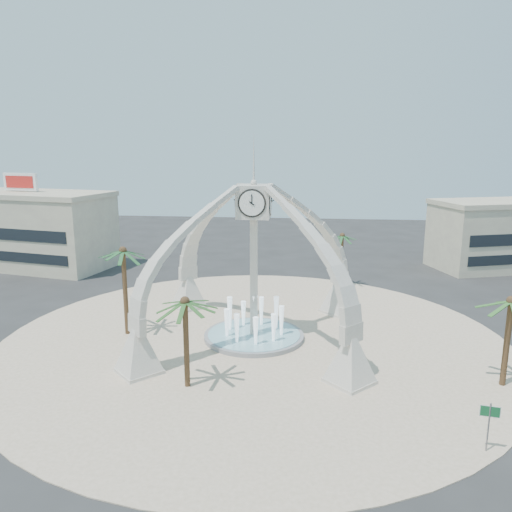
# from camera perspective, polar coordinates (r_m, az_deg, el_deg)

# --- Properties ---
(ground) EXTENTS (140.00, 140.00, 0.00)m
(ground) POSITION_cam_1_polar(r_m,az_deg,el_deg) (40.66, -0.24, -9.42)
(ground) COLOR #282828
(ground) RESTS_ON ground
(plaza) EXTENTS (40.00, 40.00, 0.06)m
(plaza) POSITION_cam_1_polar(r_m,az_deg,el_deg) (40.65, -0.24, -9.38)
(plaza) COLOR beige
(plaza) RESTS_ON ground
(clock_tower) EXTENTS (17.94, 17.94, 16.30)m
(clock_tower) POSITION_cam_1_polar(r_m,az_deg,el_deg) (38.73, -0.25, -0.46)
(clock_tower) COLOR beige
(clock_tower) RESTS_ON ground
(fountain) EXTENTS (8.00, 8.00, 3.62)m
(fountain) POSITION_cam_1_polar(r_m,az_deg,el_deg) (40.56, -0.24, -9.04)
(fountain) COLOR gray
(fountain) RESTS_ON ground
(building_nw) EXTENTS (23.75, 13.73, 11.90)m
(building_nw) POSITION_cam_1_polar(r_m,az_deg,el_deg) (70.45, -24.87, 2.84)
(building_nw) COLOR beige
(building_nw) RESTS_ON ground
(palm_east) EXTENTS (5.02, 5.02, 6.46)m
(palm_east) POSITION_cam_1_polar(r_m,az_deg,el_deg) (35.00, 27.17, -4.73)
(palm_east) COLOR brown
(palm_east) RESTS_ON ground
(palm_west) EXTENTS (4.62, 4.62, 7.79)m
(palm_west) POSITION_cam_1_polar(r_m,az_deg,el_deg) (41.01, -14.97, 0.43)
(palm_west) COLOR brown
(palm_west) RESTS_ON ground
(palm_north) EXTENTS (4.27, 4.27, 6.41)m
(palm_north) POSITION_cam_1_polar(r_m,az_deg,el_deg) (54.69, 9.83, 2.23)
(palm_north) COLOR brown
(palm_north) RESTS_ON ground
(palm_south) EXTENTS (4.43, 4.43, 6.46)m
(palm_south) POSITION_cam_1_polar(r_m,az_deg,el_deg) (31.32, -8.12, -5.30)
(palm_south) COLOR brown
(palm_south) RESTS_ON ground
(street_sign) EXTENTS (0.97, 0.19, 2.67)m
(street_sign) POSITION_cam_1_polar(r_m,az_deg,el_deg) (28.56, 25.12, -16.37)
(street_sign) COLOR slate
(street_sign) RESTS_ON ground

